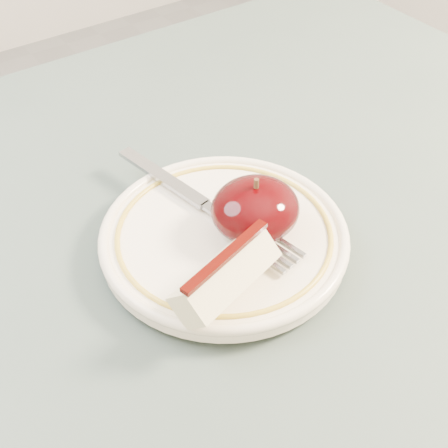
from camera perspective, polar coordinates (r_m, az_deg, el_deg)
table at (r=0.54m, az=4.89°, el=-13.72°), size 0.90×0.90×0.75m
plate at (r=0.50m, az=0.00°, el=-1.18°), size 0.20×0.20×0.02m
apple_half at (r=0.49m, az=2.87°, el=1.37°), size 0.07×0.07×0.05m
apple_wedge at (r=0.44m, az=0.17°, el=-4.71°), size 0.09×0.06×0.04m
fork at (r=0.51m, az=-1.65°, el=1.70°), size 0.06×0.20×0.00m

